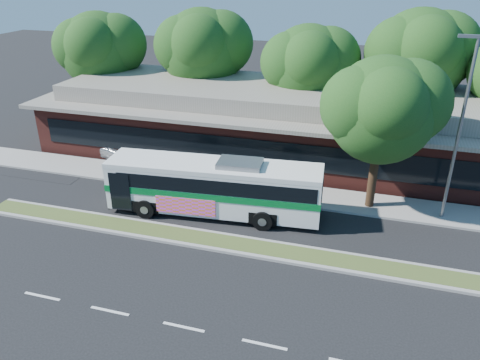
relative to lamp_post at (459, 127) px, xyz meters
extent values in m
plane|color=black|center=(-9.56, -6.00, -4.90)|extent=(120.00, 120.00, 0.00)
cube|color=#3A4A1F|center=(-9.56, -5.40, -4.83)|extent=(26.00, 1.10, 0.15)
cube|color=gray|center=(-9.56, 0.40, -4.84)|extent=(44.00, 2.60, 0.12)
cube|color=black|center=(-27.56, 4.00, -4.90)|extent=(14.00, 12.00, 0.01)
cube|color=#57211B|center=(-9.56, 7.00, -3.30)|extent=(32.00, 10.00, 3.20)
cube|color=gray|center=(-9.56, 7.00, -1.58)|extent=(33.20, 11.20, 0.24)
cube|color=gray|center=(-9.56, 7.00, -0.95)|extent=(30.00, 8.00, 1.00)
cube|color=black|center=(-9.56, 1.97, -3.20)|extent=(30.00, 0.06, 1.60)
cylinder|color=slate|center=(0.04, 0.00, -0.40)|extent=(0.16, 0.16, 9.00)
cube|color=slate|center=(-0.36, 0.00, 4.10)|extent=(0.90, 0.18, 0.14)
cylinder|color=black|center=(-24.56, 9.00, -2.91)|extent=(0.44, 0.44, 3.99)
sphere|color=#163F15|center=(-24.56, 9.00, 0.83)|extent=(5.80, 5.80, 5.80)
sphere|color=#163F15|center=(-23.26, 9.43, 1.29)|extent=(4.52, 4.52, 4.52)
cylinder|color=black|center=(-16.56, 10.00, -2.80)|extent=(0.44, 0.44, 4.20)
sphere|color=#163F15|center=(-16.56, 10.00, 1.10)|extent=(6.00, 6.00, 6.00)
sphere|color=#163F15|center=(-15.21, 10.45, 1.58)|extent=(4.68, 4.68, 4.68)
cylinder|color=black|center=(-8.56, 9.00, -3.01)|extent=(0.44, 0.44, 3.78)
sphere|color=#163F15|center=(-8.56, 9.00, 0.56)|extent=(5.60, 5.60, 5.60)
sphere|color=#163F15|center=(-7.30, 9.42, 1.00)|extent=(4.37, 4.37, 4.37)
cylinder|color=black|center=(-1.56, 10.00, -2.70)|extent=(0.44, 0.44, 4.41)
sphere|color=#163F15|center=(-1.56, 10.00, 1.37)|extent=(6.20, 6.20, 6.20)
sphere|color=#163F15|center=(-0.17, 10.46, 1.86)|extent=(4.84, 4.84, 4.84)
cube|color=silver|center=(-11.27, -2.75, -3.35)|extent=(11.00, 3.24, 2.49)
cube|color=black|center=(-11.00, -2.73, -2.85)|extent=(10.14, 3.21, 0.75)
cube|color=silver|center=(-11.27, -2.75, -2.21)|extent=(11.02, 3.26, 0.23)
cube|color=#046426|center=(-11.27, -2.75, -3.42)|extent=(11.06, 3.30, 0.34)
cube|color=black|center=(-16.69, -3.23, -3.05)|extent=(0.23, 2.02, 1.55)
cube|color=black|center=(-5.86, -2.27, -2.76)|extent=(0.22, 1.89, 1.00)
cube|color=#E944E8|center=(-12.34, -4.03, -4.00)|extent=(3.06, 0.31, 0.90)
cube|color=slate|center=(-9.92, -2.63, -1.98)|extent=(2.29, 1.63, 0.27)
cylinder|color=black|center=(-14.50, -4.17, -4.41)|extent=(1.02, 0.41, 0.99)
cylinder|color=black|center=(-14.70, -1.91, -4.41)|extent=(1.02, 0.41, 0.99)
cylinder|color=black|center=(-8.47, -3.64, -4.41)|extent=(1.02, 0.41, 0.99)
cylinder|color=black|center=(-8.67, -1.38, -4.41)|extent=(1.02, 0.41, 0.99)
imported|color=silver|center=(-20.60, 2.77, -4.26)|extent=(4.75, 2.81, 1.29)
cylinder|color=black|center=(-3.56, 0.20, -3.02)|extent=(0.44, 0.44, 3.77)
sphere|color=#163F15|center=(-3.56, 0.20, 0.45)|extent=(5.29, 5.29, 5.29)
sphere|color=#163F15|center=(-2.37, 0.60, 0.87)|extent=(4.12, 4.12, 4.12)
camera|label=1|loc=(-3.94, -22.85, 7.08)|focal=35.00mm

